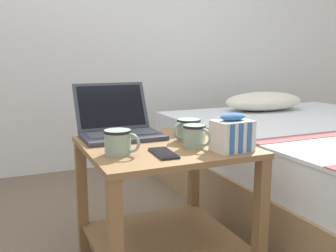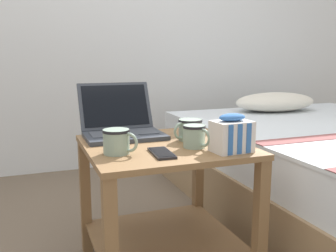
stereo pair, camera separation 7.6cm
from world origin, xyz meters
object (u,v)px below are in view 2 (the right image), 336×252
mug_front_right (117,140)px  snack_bag (232,135)px  laptop (121,125)px  cell_phone (162,153)px  mug_mid_center (190,129)px  mug_front_left (195,135)px

mug_front_right → snack_bag: 0.41m
laptop → snack_bag: bearing=-54.0°
laptop → cell_phone: laptop is taller
mug_front_right → snack_bag: bearing=-16.6°
snack_bag → cell_phone: snack_bag is taller
mug_mid_center → snack_bag: snack_bag is taller
mug_mid_center → mug_front_left: bearing=-105.4°
mug_front_left → mug_mid_center: 0.13m
mug_front_left → mug_front_right: (-0.30, 0.01, 0.00)m
laptop → mug_mid_center: laptop is taller
mug_front_left → snack_bag: size_ratio=0.83×
laptop → mug_mid_center: size_ratio=2.46×
mug_front_left → cell_phone: mug_front_left is taller
mug_front_left → snack_bag: bearing=-46.9°
cell_phone → snack_bag: bearing=-12.1°
mug_front_left → mug_mid_center: size_ratio=0.89×
mug_mid_center → snack_bag: bearing=-74.5°
snack_bag → laptop: bearing=126.0°
mug_front_left → mug_front_right: mug_front_right is taller
laptop → snack_bag: (0.31, -0.42, 0.02)m
mug_front_left → cell_phone: size_ratio=0.75×
laptop → mug_front_right: bearing=-106.6°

